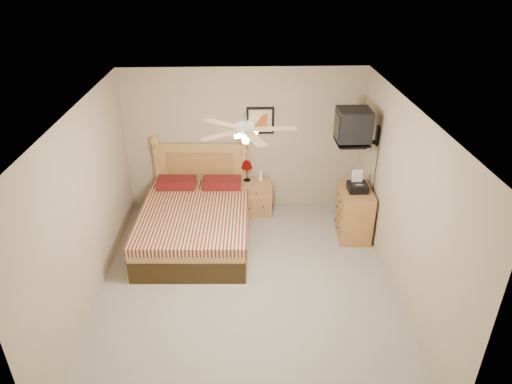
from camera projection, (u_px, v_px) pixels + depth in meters
floor at (247, 285)px, 6.32m from camera, size 4.50×4.50×0.00m
ceiling at (245, 111)px, 5.14m from camera, size 4.00×4.50×0.04m
wall_back at (244, 141)px, 7.72m from camera, size 4.00×0.04×2.50m
wall_front at (250, 343)px, 3.74m from camera, size 4.00×0.04×2.50m
wall_left at (86, 210)px, 5.67m from camera, size 0.04×4.50×2.50m
wall_right at (403, 205)px, 5.79m from camera, size 0.04×4.50×2.50m
bed at (194, 204)px, 6.96m from camera, size 1.69×2.18×1.38m
nightstand at (255, 197)px, 7.95m from camera, size 0.58×0.46×0.60m
table_lamp at (247, 171)px, 7.78m from camera, size 0.20×0.20×0.36m
lotion_bottle at (261, 175)px, 7.80m from camera, size 0.09×0.09×0.23m
framed_picture at (260, 121)px, 7.53m from camera, size 0.46×0.04×0.46m
dresser at (354, 213)px, 7.25m from camera, size 0.53×0.73×0.83m
fax_machine at (358, 182)px, 6.96m from camera, size 0.29×0.31×0.31m
magazine_lower at (352, 182)px, 7.27m from camera, size 0.27×0.32×0.03m
magazine_upper at (352, 180)px, 7.29m from camera, size 0.20×0.26×0.02m
wall_tv at (363, 127)px, 6.70m from camera, size 0.56×0.46×0.58m
ceiling_fan at (245, 129)px, 5.03m from camera, size 1.14×1.14×0.28m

